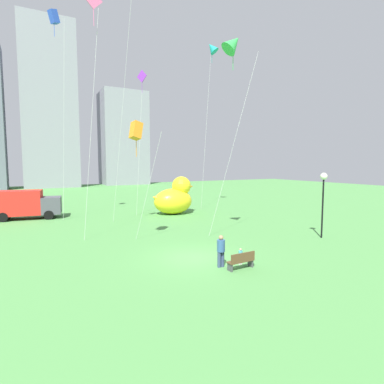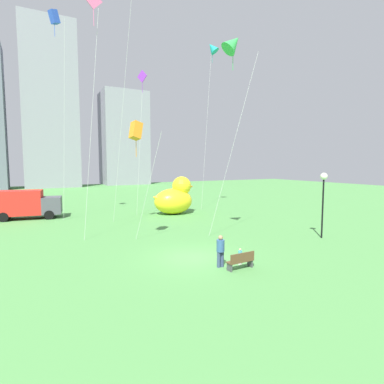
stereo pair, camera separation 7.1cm
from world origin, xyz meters
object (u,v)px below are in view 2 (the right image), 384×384
at_px(kite_purple, 142,84).
at_px(kite_blue, 54,19).
at_px(park_bench, 241,260).
at_px(giant_inflatable_duck, 175,198).
at_px(kite_green, 233,44).
at_px(kite_pink, 93,15).
at_px(kite_teal, 212,48).
at_px(box_truck, 25,204).
at_px(person_child, 240,256).
at_px(kite_orange, 136,131).
at_px(lamppost, 323,187).
at_px(person_adult, 220,250).

height_order(kite_purple, kite_blue, kite_blue).
xyz_separation_m(park_bench, giant_inflatable_duck, (4.22, 17.77, 1.27)).
xyz_separation_m(kite_green, kite_pink, (-7.98, 4.99, 2.15)).
xyz_separation_m(giant_inflatable_duck, kite_teal, (5.46, 1.29, 17.09)).
xyz_separation_m(kite_green, kite_teal, (7.04, 14.33, 5.53)).
bearing_deg(box_truck, kite_purple, -16.06).
height_order(park_bench, kite_blue, kite_blue).
bearing_deg(kite_teal, kite_green, -116.18).
relative_size(kite_green, kite_teal, 0.72).
bearing_deg(person_child, kite_orange, 120.16).
height_order(person_child, lamppost, lamppost).
height_order(person_child, kite_blue, kite_blue).
height_order(giant_inflatable_duck, kite_purple, kite_purple).
bearing_deg(lamppost, person_adult, -169.01).
bearing_deg(kite_purple, kite_green, -82.99).
bearing_deg(person_adult, box_truck, 114.39).
xyz_separation_m(lamppost, kite_blue, (-16.53, 15.68, 14.55)).
relative_size(person_adult, kite_purple, 0.11).
bearing_deg(person_adult, kite_purple, 84.57).
distance_m(park_bench, person_adult, 1.20).
bearing_deg(kite_purple, lamppost, -61.76).
relative_size(person_adult, person_child, 1.90).
height_order(kite_purple, kite_pink, kite_pink).
bearing_deg(kite_pink, kite_blue, 101.57).
xyz_separation_m(giant_inflatable_duck, kite_purple, (-3.29, 0.75, 11.90)).
distance_m(kite_blue, kite_pink, 9.36).
bearing_deg(kite_orange, kite_teal, 42.72).
bearing_deg(person_child, kite_purple, 88.33).
distance_m(giant_inflatable_duck, kite_green, 17.50).
bearing_deg(lamppost, kite_pink, 154.76).
relative_size(person_child, giant_inflatable_duck, 0.18).
relative_size(kite_orange, kite_pink, 0.49).
height_order(kite_green, kite_pink, kite_pink).
bearing_deg(park_bench, lamppost, 16.44).
bearing_deg(box_truck, kite_orange, -64.75).
height_order(park_bench, lamppost, lamppost).
bearing_deg(kite_purple, person_child, -91.67).
xyz_separation_m(person_child, lamppost, (8.98, 2.13, 3.29)).
relative_size(person_child, kite_purple, 0.06).
distance_m(person_adult, box_truck, 22.99).
xyz_separation_m(kite_green, kite_orange, (-5.95, 2.33, -5.71)).
distance_m(person_adult, kite_pink, 17.64).
distance_m(person_adult, kite_purple, 21.86).
distance_m(person_child, kite_blue, 26.31).
relative_size(person_adult, kite_teal, 0.09).
xyz_separation_m(park_bench, kite_purple, (0.93, 18.52, 13.17)).
bearing_deg(kite_purple, giant_inflatable_duck, -12.91).
xyz_separation_m(person_adult, kite_pink, (-4.60, 8.92, 14.50)).
relative_size(kite_green, kite_blue, 0.74).
bearing_deg(kite_purple, person_adult, -95.43).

